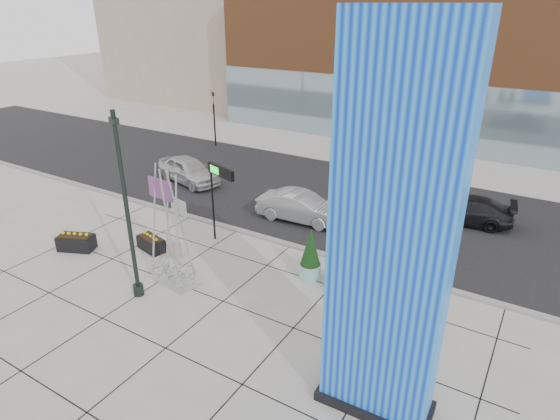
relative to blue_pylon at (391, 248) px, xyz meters
The scene contains 19 objects.
ground 9.38m from the blue_pylon, 160.09° to the left, with size 160.00×160.00×0.00m, color #9E9991.
street_asphalt 15.57m from the blue_pylon, 120.60° to the left, with size 80.00×12.00×0.02m, color black.
curb_edge 11.19m from the blue_pylon, 138.22° to the left, with size 80.00×0.30×0.12m, color gray.
tower_podium 30.44m from the blue_pylon, 102.38° to the left, with size 34.00×10.00×11.00m, color brown.
tower_glass_front 25.88m from the blue_pylon, 104.67° to the left, with size 34.00×0.60×5.00m, color #8CA5B2.
blue_pylon is the anchor object (origin of this frame).
lamp_post 9.74m from the blue_pylon, behind, with size 0.48×0.39×7.01m.
public_art_sculpture 9.89m from the blue_pylon, 168.43° to the left, with size 2.25×1.38×4.80m.
concrete_bollard 11.72m from the blue_pylon, 161.89° to the left, with size 0.39×0.39×0.76m, color gray.
overhead_street_sign 10.92m from the blue_pylon, 149.22° to the left, with size 1.73×0.71×3.76m.
round_planter_east 6.76m from the blue_pylon, 110.41° to the left, with size 1.02×1.02×2.56m.
round_planter_mid 6.57m from the blue_pylon, 123.49° to the left, with size 0.99×0.99×2.48m.
round_planter_west 7.69m from the blue_pylon, 133.21° to the left, with size 0.87×0.87×2.19m.
box_planter_north 12.92m from the blue_pylon, 164.56° to the left, with size 1.48×0.97×0.75m.
box_planter_south 15.30m from the blue_pylon, behind, with size 1.72×1.31×0.85m.
car_white_west 19.62m from the blue_pylon, 146.35° to the left, with size 1.84×4.58×1.56m, color silver.
car_silver_mid 12.65m from the blue_pylon, 128.60° to the left, with size 1.55×4.43×1.46m, color #A5A8AD.
car_dark_east 14.07m from the blue_pylon, 91.82° to the left, with size 1.89×4.64×1.35m, color black.
traffic_signal 26.50m from the blue_pylon, 137.77° to the left, with size 0.15×0.18×4.10m.
Camera 1 is at (10.27, -12.24, 10.12)m, focal length 30.00 mm.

